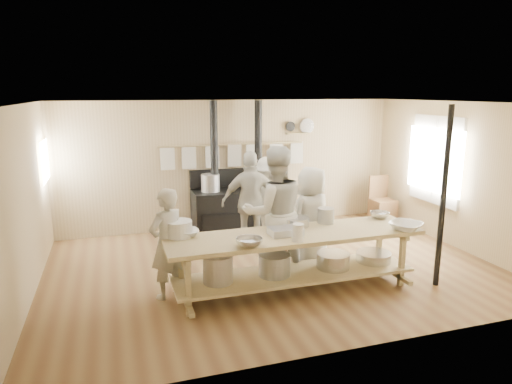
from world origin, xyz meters
The scene contains 24 objects.
ground centered at (0.00, 0.00, 0.00)m, with size 7.00×7.00×0.00m, color brown.
room_shell centered at (0.00, 0.00, 1.62)m, with size 7.00×7.00×7.00m.
window_right centered at (3.47, 0.60, 1.50)m, with size 0.09×1.50×1.65m.
left_opening centered at (-3.45, 2.00, 1.60)m, with size 0.00×0.90×0.90m.
stove centered at (-0.01, 2.12, 0.52)m, with size 1.90×0.75×2.60m.
towel_rail centered at (0.00, 2.40, 1.56)m, with size 3.00×0.04×0.47m.
back_wall_shelf centered at (1.46, 2.43, 2.00)m, with size 0.63×0.14×0.32m.
prep_table centered at (-0.01, -0.90, 0.52)m, with size 3.60×0.90×0.85m.
support_post centered at (2.05, -1.35, 1.30)m, with size 0.08×0.08×2.60m, color black.
cook_far_left centered at (-1.71, -0.56, 0.76)m, with size 0.56×0.37×1.53m, color #BBBAA6.
cook_left centered at (-0.09, -0.31, 1.00)m, with size 0.97×0.76×2.00m, color #BBBAA6.
cook_center centered at (0.58, -0.16, 0.82)m, with size 0.80×0.52×1.64m, color #BBBAA6.
cook_right centered at (-0.09, 0.86, 0.89)m, with size 1.04×0.43×1.77m, color #BBBAA6.
cook_by_window centered at (0.33, 1.18, 0.81)m, with size 1.04×0.60×1.61m, color #BBBAA6.
chair centered at (3.14, 1.77, 0.29)m, with size 0.47×0.47×0.99m.
bowl_white_a centered at (-1.46, -0.57, 0.89)m, with size 0.35×0.35×0.09m, color white.
bowl_steel_a centered at (-0.76, -1.23, 0.90)m, with size 0.34×0.34×0.11m, color silver.
bowl_white_b centered at (1.55, -1.23, 0.90)m, with size 0.44×0.44×0.11m, color white.
bowl_steel_b centered at (1.55, -0.57, 0.90)m, with size 0.29×0.29×0.09m, color silver.
roasting_pan centered at (-0.15, -0.92, 0.90)m, with size 0.44×0.30×0.10m, color #B2B2B7.
mixing_bowl_large centered at (0.14, -0.57, 0.91)m, with size 0.40×0.40×0.13m, color silver.
bucket_galv centered at (0.63, -0.57, 0.96)m, with size 0.25×0.25×0.23m, color gray.
deep_bowl_enamel centered at (-1.55, -0.57, 0.96)m, with size 0.35×0.35×0.22m, color white.
pitcher centered at (-0.10, -1.23, 0.97)m, with size 0.15×0.15×0.23m, color white.
Camera 1 is at (-2.34, -6.48, 2.77)m, focal length 32.00 mm.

